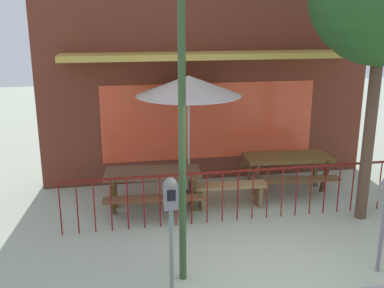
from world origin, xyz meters
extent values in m
plane|color=#A6B19A|center=(0.00, 0.00, 0.00)|extent=(40.00, 40.00, 0.00)
cube|color=#3B2515|center=(0.00, 4.53, 0.00)|extent=(7.36, 0.54, 0.01)
cube|color=brown|center=(0.00, 4.53, 2.74)|extent=(7.36, 0.50, 5.48)
cube|color=#E54C2D|center=(0.00, 4.27, 1.35)|extent=(4.78, 0.02, 1.70)
cube|color=gold|center=(0.00, 3.86, 2.82)|extent=(6.25, 0.83, 0.12)
cube|color=maroon|center=(0.00, 2.00, 0.95)|extent=(6.18, 0.04, 0.04)
cylinder|color=maroon|center=(-3.09, 2.00, 0.47)|extent=(0.02, 0.02, 0.95)
cylinder|color=maroon|center=(-2.81, 2.00, 0.47)|extent=(0.02, 0.02, 0.95)
cylinder|color=maroon|center=(-2.53, 2.00, 0.47)|extent=(0.02, 0.02, 0.95)
cylinder|color=maroon|center=(-2.25, 2.00, 0.47)|extent=(0.02, 0.02, 0.95)
cylinder|color=maroon|center=(-1.97, 2.00, 0.47)|extent=(0.02, 0.02, 0.95)
cylinder|color=maroon|center=(-1.69, 2.00, 0.47)|extent=(0.02, 0.02, 0.95)
cylinder|color=maroon|center=(-1.40, 2.00, 0.47)|extent=(0.02, 0.02, 0.95)
cylinder|color=maroon|center=(-1.12, 2.00, 0.47)|extent=(0.02, 0.02, 0.95)
cylinder|color=maroon|center=(-0.84, 2.00, 0.47)|extent=(0.02, 0.02, 0.95)
cylinder|color=maroon|center=(-0.56, 2.00, 0.47)|extent=(0.02, 0.02, 0.95)
cylinder|color=maroon|center=(-0.28, 2.00, 0.47)|extent=(0.02, 0.02, 0.95)
cylinder|color=maroon|center=(0.00, 2.00, 0.47)|extent=(0.02, 0.02, 0.95)
cylinder|color=maroon|center=(0.28, 2.00, 0.47)|extent=(0.02, 0.02, 0.95)
cylinder|color=maroon|center=(0.56, 2.00, 0.47)|extent=(0.02, 0.02, 0.95)
cylinder|color=maroon|center=(0.84, 2.00, 0.47)|extent=(0.02, 0.02, 0.95)
cylinder|color=maroon|center=(1.12, 2.00, 0.47)|extent=(0.02, 0.02, 0.95)
cylinder|color=maroon|center=(1.40, 2.00, 0.47)|extent=(0.02, 0.02, 0.95)
cylinder|color=maroon|center=(1.69, 2.00, 0.47)|extent=(0.02, 0.02, 0.95)
cylinder|color=maroon|center=(1.97, 2.00, 0.47)|extent=(0.02, 0.02, 0.95)
cylinder|color=maroon|center=(2.25, 2.00, 0.47)|extent=(0.02, 0.02, 0.95)
cylinder|color=maroon|center=(2.53, 2.00, 0.47)|extent=(0.02, 0.02, 0.95)
cylinder|color=maroon|center=(2.81, 2.00, 0.47)|extent=(0.02, 0.02, 0.95)
cube|color=brown|center=(-1.45, 2.78, 0.74)|extent=(1.86, 0.92, 0.07)
cube|color=brown|center=(-1.50, 2.24, 0.44)|extent=(1.82, 0.42, 0.05)
cube|color=brown|center=(-1.40, 3.33, 0.44)|extent=(1.82, 0.42, 0.05)
cube|color=#533D19|center=(-2.21, 2.57, 0.37)|extent=(0.10, 0.35, 0.78)
cube|color=brown|center=(-2.16, 3.13, 0.37)|extent=(0.10, 0.35, 0.78)
cube|color=#4E401C|center=(-0.74, 2.44, 0.37)|extent=(0.10, 0.35, 0.78)
cube|color=#4C4325|center=(-0.69, 3.00, 0.37)|extent=(0.10, 0.35, 0.78)
cube|color=brown|center=(1.44, 3.24, 0.74)|extent=(1.84, 0.87, 0.07)
cube|color=brown|center=(1.40, 2.69, 0.44)|extent=(1.81, 0.37, 0.05)
cube|color=brown|center=(1.47, 3.79, 0.44)|extent=(1.81, 0.37, 0.05)
cube|color=brown|center=(0.68, 3.01, 0.37)|extent=(0.09, 0.35, 0.78)
cube|color=brown|center=(0.72, 3.56, 0.37)|extent=(0.09, 0.35, 0.78)
cube|color=#4E331A|center=(2.16, 2.92, 0.37)|extent=(0.09, 0.35, 0.78)
cube|color=brown|center=(2.19, 3.48, 0.37)|extent=(0.09, 0.35, 0.78)
cylinder|color=black|center=(-0.65, 3.35, 0.03)|extent=(0.36, 0.36, 0.05)
cylinder|color=#AEB7B5|center=(-0.65, 3.35, 1.22)|extent=(0.04, 0.04, 2.44)
cone|color=beige|center=(-0.65, 3.35, 2.29)|extent=(2.08, 2.08, 0.39)
cube|color=#9D784B|center=(0.04, 2.60, 0.45)|extent=(1.42, 0.40, 0.06)
cube|color=olive|center=(-0.52, 2.63, 0.23)|extent=(0.08, 0.29, 0.45)
cube|color=brown|center=(0.60, 2.57, 0.23)|extent=(0.08, 0.29, 0.45)
cylinder|color=slate|center=(1.54, -0.02, 0.54)|extent=(0.06, 0.06, 1.08)
cylinder|color=slate|center=(-1.49, 0.02, 0.61)|extent=(0.06, 0.06, 1.22)
cube|color=slate|center=(-1.49, 0.02, 1.38)|extent=(0.18, 0.14, 0.33)
sphere|color=slate|center=(-1.49, 0.02, 1.55)|extent=(0.17, 0.17, 0.17)
cube|color=black|center=(-1.49, -0.05, 1.42)|extent=(0.11, 0.01, 0.15)
cylinder|color=#50392A|center=(2.28, 1.71, 1.66)|extent=(0.20, 0.20, 3.32)
cylinder|color=#324B29|center=(-1.28, 0.32, 1.90)|extent=(0.10, 0.10, 3.79)
camera|label=1|loc=(-2.20, -5.23, 3.56)|focal=42.03mm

